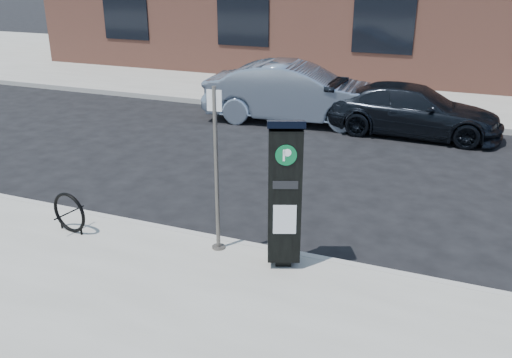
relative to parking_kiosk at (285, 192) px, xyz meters
The scene contains 9 objects.
ground 1.55m from the parking_kiosk, 159.10° to the left, with size 120.00×120.00×0.00m, color black.
sidewalk_far 14.43m from the parking_kiosk, 93.67° to the left, with size 60.00×12.00×0.15m, color gray.
curb_near 1.49m from the parking_kiosk, 160.19° to the left, with size 60.00×0.12×0.16m, color #9E9B93.
curb_far 8.50m from the parking_kiosk, 96.27° to the left, with size 60.00×0.12×0.16m, color #9E9B93.
parking_kiosk is the anchor object (origin of this frame).
sign_pole 1.02m from the parking_kiosk, behind, with size 0.21×0.19×2.36m.
bike_rack 3.42m from the parking_kiosk, behind, with size 0.65×0.14×0.64m.
car_silver 7.90m from the parking_kiosk, 107.11° to the left, with size 1.67×4.80×1.58m, color #8291A5.
car_dark 7.53m from the parking_kiosk, 84.04° to the left, with size 1.73×4.26×1.24m, color black.
Camera 1 is at (3.02, -6.51, 3.94)m, focal length 38.00 mm.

